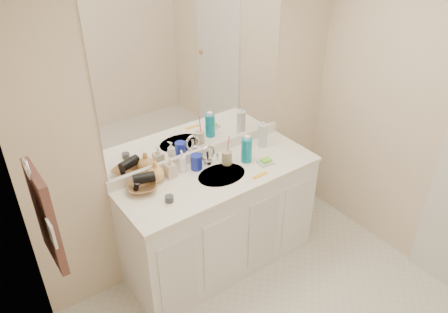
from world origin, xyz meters
name	(u,v)px	position (x,y,z in m)	size (l,w,h in m)	color
wall_back	(198,120)	(0.00, 1.30, 1.20)	(2.60, 0.02, 2.40)	beige
vanity_cabinet	(220,221)	(0.00, 1.02, 0.42)	(1.50, 0.55, 0.85)	white
countertop	(220,175)	(0.00, 1.02, 0.86)	(1.52, 0.57, 0.03)	white
backsplash	(200,154)	(0.00, 1.29, 0.92)	(1.52, 0.03, 0.08)	white
sink_basin	(222,176)	(0.00, 1.00, 0.87)	(0.37, 0.37, 0.02)	beige
faucet	(208,157)	(0.00, 1.18, 0.94)	(0.02, 0.02, 0.11)	silver
mirror	(197,74)	(0.00, 1.29, 1.56)	(1.48, 0.01, 1.20)	white
blue_mug	(196,162)	(-0.10, 1.18, 0.94)	(0.09, 0.09, 0.12)	#17239E
tan_cup	(227,158)	(0.12, 1.10, 0.93)	(0.08, 0.08, 0.10)	tan
toothbrush	(228,146)	(0.13, 1.10, 1.03)	(0.01, 0.01, 0.18)	#F13F7E
mouthwash_bottle	(247,150)	(0.26, 1.05, 0.98)	(0.08, 0.08, 0.19)	#0C7F9A
clear_pump_bottle	(262,135)	(0.50, 1.15, 0.98)	(0.07, 0.07, 0.19)	silver
soap_dish	(266,162)	(0.36, 0.94, 0.89)	(0.11, 0.09, 0.01)	silver
green_soap	(266,160)	(0.36, 0.94, 0.90)	(0.07, 0.05, 0.03)	#7BE437
orange_comb	(260,175)	(0.22, 0.83, 0.88)	(0.13, 0.03, 0.01)	yellow
dark_jar	(169,199)	(-0.46, 0.95, 0.90)	(0.06, 0.06, 0.04)	#383A40
soap_bottle_white	(182,161)	(-0.20, 1.21, 0.97)	(0.07, 0.07, 0.17)	white
soap_bottle_cream	(170,167)	(-0.31, 1.20, 0.96)	(0.07, 0.07, 0.16)	beige
soap_bottle_yellow	(155,171)	(-0.42, 1.21, 0.96)	(0.13, 0.13, 0.16)	#EAB05B
wicker_basket	(142,187)	(-0.55, 1.17, 0.91)	(0.21, 0.21, 0.05)	brown
hair_dryer	(144,178)	(-0.53, 1.17, 0.97)	(0.07, 0.07, 0.15)	black
towel_ring	(27,169)	(-1.27, 0.77, 1.55)	(0.11, 0.11, 0.01)	silver
hand_towel	(46,217)	(-1.25, 0.77, 1.25)	(0.04, 0.32, 0.55)	#3E2621
switch_plate	(52,233)	(-1.27, 0.57, 1.30)	(0.01, 0.09, 0.13)	silver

